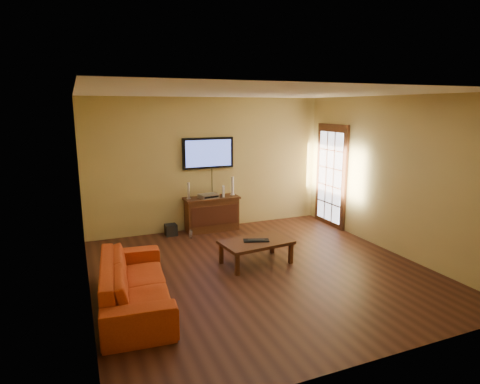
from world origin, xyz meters
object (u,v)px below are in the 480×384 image
media_console (212,214)px  game_console (223,191)px  television (208,153)px  coffee_table (256,244)px  keyboard (256,240)px  sofa (134,275)px  av_receiver (208,196)px  speaker_left (188,191)px  speaker_right (232,187)px  bottle (191,234)px  subwoofer (171,230)px

media_console → game_console: 0.52m
television → coffee_table: size_ratio=0.91×
keyboard → sofa: bearing=-161.6°
sofa → av_receiver: 3.22m
coffee_table → television: bearing=92.3°
media_console → speaker_left: 0.69m
speaker_right → bottle: (-1.03, -0.39, -0.79)m
coffee_table → av_receiver: size_ratio=3.23×
speaker_right → bottle: speaker_right is taller
media_console → coffee_table: 1.98m
television → coffee_table: (0.09, -2.15, -1.25)m
speaker_right → keyboard: (-0.39, -2.02, -0.49)m
game_console → subwoofer: 1.31m
av_receiver → subwoofer: bearing=166.9°
speaker_left → media_console: bearing=-3.9°
coffee_table → keyboard: bearing=-80.2°
av_receiver → media_console: bearing=18.1°
television → av_receiver: size_ratio=2.92×
av_receiver → subwoofer: (-0.78, 0.04, -0.63)m
media_console → speaker_right: speaker_right is taller
bottle → game_console: bearing=21.6°
keyboard → media_console: bearing=92.5°
media_console → sofa: bearing=-126.1°
media_console → coffee_table: bearing=-87.5°
media_console → coffee_table: (0.09, -1.98, -0.02)m
television → keyboard: (0.09, -2.16, -1.19)m
subwoofer → keyboard: 2.22m
media_console → av_receiver: (-0.08, -0.04, 0.39)m
coffee_table → keyboard: size_ratio=2.68×
coffee_table → av_receiver: 1.98m
sofa → speaker_right: bearing=-36.5°
subwoofer → bottle: 0.47m
television → bottle: 1.69m
sofa → speaker_left: bearing=-23.3°
sofa → coffee_table: bearing=-66.2°
subwoofer → bottle: bearing=-50.3°
speaker_right → keyboard: bearing=-100.8°
speaker_left → subwoofer: (-0.39, -0.03, -0.75)m
television → subwoofer: television is taller
speaker_left → game_console: size_ratio=1.54×
speaker_left → speaker_right: (0.95, 0.01, 0.02)m
speaker_left → av_receiver: (0.39, -0.08, -0.11)m
bottle → keyboard: (0.64, -1.63, 0.31)m
bottle → media_console: bearing=32.4°
game_console → keyboard: size_ratio=0.49×
sofa → speaker_right: size_ratio=5.39×
subwoofer → bottle: size_ratio=1.20×
speaker_left → subwoofer: bearing=-175.3°
sofa → subwoofer: size_ratio=9.33×
game_console → bottle: bearing=-140.9°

